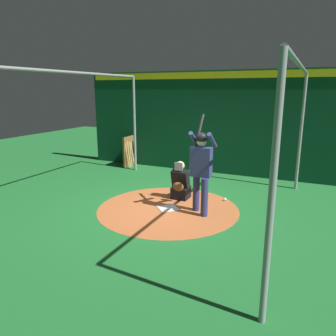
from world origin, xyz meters
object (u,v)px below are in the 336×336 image
object	(u,v)px
bat_rack	(132,151)
baseball_0	(225,199)
home_plate	(168,208)
batter	(201,165)
catcher	(180,184)

from	to	relation	value
bat_rack	baseball_0	size ratio (longest dim) A/B	14.32
home_plate	baseball_0	distance (m)	1.47
home_plate	baseball_0	xyz separation A→B (m)	(-1.04, 1.04, 0.03)
bat_rack	batter	bearing A→B (deg)	48.05
batter	baseball_0	size ratio (longest dim) A/B	28.51
home_plate	baseball_0	size ratio (longest dim) A/B	5.68
baseball_0	home_plate	bearing A→B (deg)	-44.86
batter	catcher	bearing A→B (deg)	-132.39
bat_rack	baseball_0	bearing A→B (deg)	59.54
batter	catcher	size ratio (longest dim) A/B	2.21
bat_rack	baseball_0	xyz separation A→B (m)	(2.37, 4.03, -0.45)
catcher	bat_rack	bearing A→B (deg)	-131.84
batter	baseball_0	xyz separation A→B (m)	(-0.98, 0.30, -1.03)
catcher	bat_rack	xyz separation A→B (m)	(-2.67, -2.98, 0.12)
home_plate	bat_rack	world-z (taller)	bat_rack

